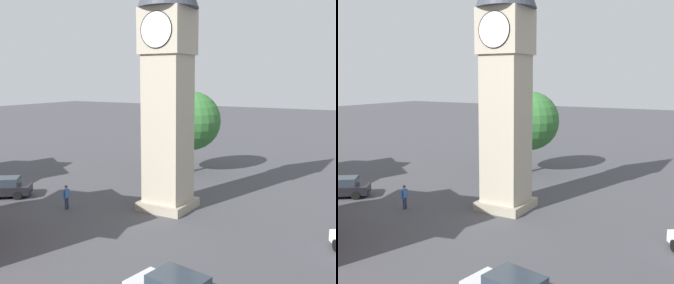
% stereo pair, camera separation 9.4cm
% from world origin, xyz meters
% --- Properties ---
extents(ground_plane, '(200.00, 200.00, 0.00)m').
position_xyz_m(ground_plane, '(0.00, 0.00, 0.00)').
color(ground_plane, '#424247').
extents(clock_tower, '(4.03, 4.03, 19.13)m').
position_xyz_m(clock_tower, '(0.00, 0.00, 11.15)').
color(clock_tower, gray).
rests_on(clock_tower, ground).
extents(car_red_corner, '(4.31, 3.82, 1.53)m').
position_xyz_m(car_red_corner, '(-12.21, -3.90, 0.76)').
color(car_red_corner, black).
rests_on(car_red_corner, ground).
extents(pedestrian, '(0.27, 0.56, 1.69)m').
position_xyz_m(pedestrian, '(-6.03, -3.62, 1.01)').
color(pedestrian, '#2D3351').
rests_on(pedestrian, ground).
extents(tree, '(5.61, 5.61, 7.77)m').
position_xyz_m(tree, '(-3.67, 11.00, 4.96)').
color(tree, brown).
rests_on(tree, ground).
extents(lamp_post, '(0.36, 0.36, 5.06)m').
position_xyz_m(lamp_post, '(-5.37, 5.58, 3.38)').
color(lamp_post, black).
rests_on(lamp_post, ground).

